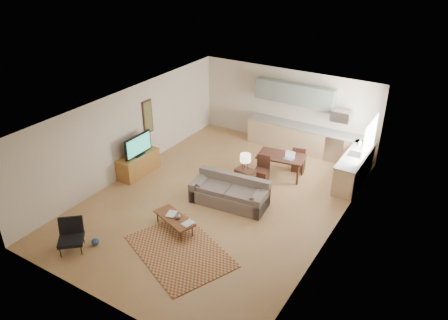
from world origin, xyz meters
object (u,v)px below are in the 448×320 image
Objects in this scene: coffee_table at (175,223)px; dining_table at (281,166)px; tv_credenza at (139,164)px; console_table at (245,179)px; armchair at (71,237)px; sofa at (229,192)px.

coffee_table is 4.08m from dining_table.
tv_credenza is 2.26× the size of console_table.
tv_credenza is 3.41m from console_table.
tv_credenza is (-1.14, 3.68, -0.05)m from armchair.
armchair is 5.10m from console_table.
armchair is 0.52× the size of tv_credenza.
armchair is at bearing -110.46° from coffee_table.
tv_credenza is at bearing -159.25° from dining_table.
armchair is 1.19× the size of console_table.
dining_table is (0.55, 2.17, -0.03)m from sofa.
sofa is 2.94× the size of armchair.
sofa is at bearing -79.53° from console_table.
armchair is (-2.17, -3.68, -0.01)m from sofa.
armchair reaches higher than console_table.
sofa is at bearing 17.91° from armchair.
sofa is 0.94m from console_table.
tv_credenza is 4.43m from dining_table.
console_table is (2.14, 4.62, -0.06)m from armchair.
sofa is at bearing 90.50° from coffee_table.
dining_table reaches higher than console_table.
armchair is (-1.59, -1.94, 0.19)m from coffee_table.
coffee_table is at bearing 9.05° from armchair.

